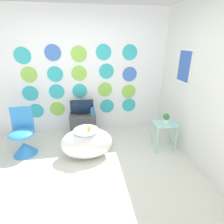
{
  "coord_description": "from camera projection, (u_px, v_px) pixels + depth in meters",
  "views": [
    {
      "loc": [
        0.08,
        -1.9,
        1.97
      ],
      "look_at": [
        0.52,
        0.89,
        0.81
      ],
      "focal_mm": 28.0,
      "sensor_mm": 36.0,
      "label": 1
    }
  ],
  "objects": [
    {
      "name": "ground_plane",
      "position": [
        85.0,
        191.0,
        2.47
      ],
      "size": [
        12.0,
        12.0,
        0.0
      ],
      "primitive_type": "plane",
      "color": "silver"
    },
    {
      "name": "wall_back_dotted",
      "position": [
        80.0,
        75.0,
        3.69
      ],
      "size": [
        4.71,
        0.05,
        2.6
      ],
      "color": "white",
      "rests_on": "ground_plane"
    },
    {
      "name": "wall_right",
      "position": [
        187.0,
        81.0,
        3.09
      ],
      "size": [
        0.06,
        2.85,
        2.6
      ],
      "color": "silver",
      "rests_on": "ground_plane"
    },
    {
      "name": "bathtub",
      "position": [
        87.0,
        143.0,
        3.1
      ],
      "size": [
        0.91,
        0.53,
        0.56
      ],
      "color": "white",
      "rests_on": "ground_plane"
    },
    {
      "name": "rubber_duck",
      "position": [
        89.0,
        128.0,
        2.94
      ],
      "size": [
        0.07,
        0.07,
        0.08
      ],
      "color": "yellow",
      "rests_on": "bathtub"
    },
    {
      "name": "chair",
      "position": [
        23.0,
        140.0,
        3.2
      ],
      "size": [
        0.45,
        0.45,
        0.87
      ],
      "color": "#338CE0",
      "rests_on": "ground_plane"
    },
    {
      "name": "tv_cabinet",
      "position": [
        83.0,
        124.0,
        3.88
      ],
      "size": [
        0.55,
        0.36,
        0.5
      ],
      "color": "#4C4C51",
      "rests_on": "ground_plane"
    },
    {
      "name": "tv",
      "position": [
        82.0,
        108.0,
        3.73
      ],
      "size": [
        0.49,
        0.12,
        0.32
      ],
      "color": "black",
      "rests_on": "tv_cabinet"
    },
    {
      "name": "vase",
      "position": [
        93.0,
        112.0,
        3.68
      ],
      "size": [
        0.09,
        0.09,
        0.18
      ],
      "color": "#2D72B7",
      "rests_on": "tv_cabinet"
    },
    {
      "name": "side_table",
      "position": [
        165.0,
        129.0,
        3.29
      ],
      "size": [
        0.42,
        0.32,
        0.55
      ],
      "color": "#99E0D8",
      "rests_on": "ground_plane"
    },
    {
      "name": "potted_plant_left",
      "position": [
        166.0,
        118.0,
        3.21
      ],
      "size": [
        0.12,
        0.12,
        0.19
      ],
      "color": "white",
      "rests_on": "side_table"
    }
  ]
}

